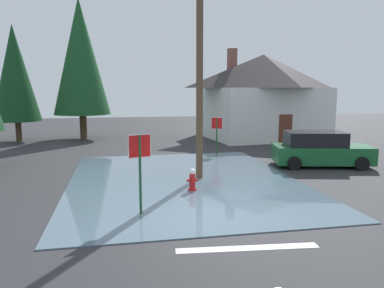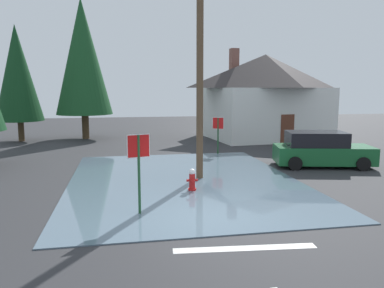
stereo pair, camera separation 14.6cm
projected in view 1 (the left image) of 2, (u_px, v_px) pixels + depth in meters
ground_plane at (213, 221)px, 10.94m from camera, size 80.00×80.00×0.10m
flood_puddle at (183, 180)px, 15.49m from camera, size 9.13×12.06×0.03m
lane_stop_bar at (248, 248)px, 8.95m from camera, size 3.44×0.61×0.01m
stop_sign_near at (140, 158)px, 11.06m from camera, size 0.67×0.19×2.43m
fire_hydrant at (192, 180)px, 13.86m from camera, size 0.42×0.36×0.84m
utility_pole at (200, 64)px, 15.16m from camera, size 1.60×0.28×9.11m
stop_sign_far at (217, 128)px, 21.52m from camera, size 0.57×0.38×2.12m
house at (263, 95)px, 28.62m from camera, size 9.56×8.19×6.75m
parked_car at (320, 150)px, 18.29m from camera, size 4.86×2.89×1.69m
pine_tree_mid_left at (80, 57)px, 27.49m from camera, size 4.10×4.10×10.24m
pine_tree_short_left at (15, 73)px, 26.23m from camera, size 3.26×3.26×8.15m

